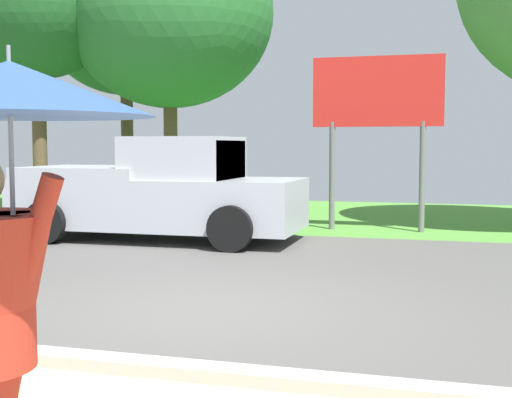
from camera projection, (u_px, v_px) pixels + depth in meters
The scene contains 6 objects.
ground_plane at pixel (273, 266), 9.98m from camera, with size 40.00×22.00×0.20m.
pickup_truck at pixel (160, 192), 12.36m from camera, with size 5.20×2.28×1.88m.
roadside_billboard at pixel (377, 104), 13.54m from camera, with size 2.60×0.12×3.50m.
tree_left_far at pixel (169, 13), 17.47m from camera, with size 5.39×5.39×7.60m.
tree_right_mid at pixel (125, 17), 19.66m from camera, with size 4.97×4.97×7.71m.
tree_right_far at pixel (36, 8), 17.00m from camera, with size 3.96×3.96×7.01m.
Camera 1 is at (2.40, -6.63, 1.73)m, focal length 47.50 mm.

